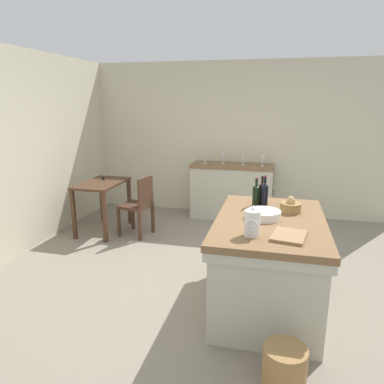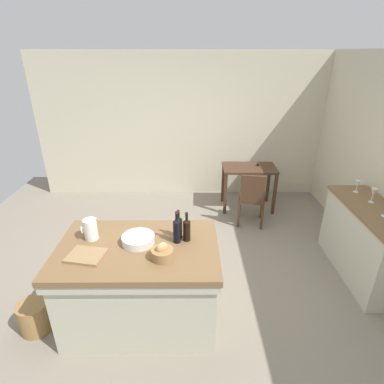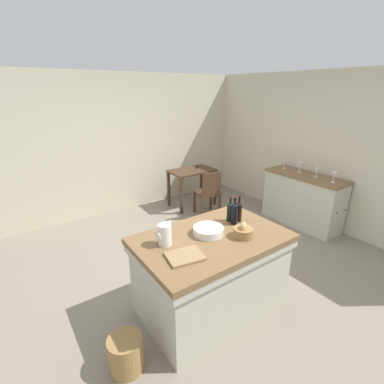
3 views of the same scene
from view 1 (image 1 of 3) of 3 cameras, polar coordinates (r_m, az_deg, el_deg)
ground_plane at (r=4.12m, az=3.20°, el=-13.82°), size 6.76×6.76×0.00m
wall_back at (r=4.86m, az=-28.41°, el=5.04°), size 5.32×0.12×2.60m
wall_right at (r=6.24m, az=7.74°, el=8.32°), size 0.12×5.20×2.60m
island_table at (r=3.53m, az=12.13°, el=-10.54°), size 1.54×0.99×0.89m
side_cabinet at (r=6.06m, az=6.37°, el=0.14°), size 0.52×1.39×0.92m
writing_desk at (r=5.51m, az=-14.22°, el=0.26°), size 0.91×0.58×0.82m
wooden_chair at (r=5.26m, az=-8.53°, el=-1.91°), size 0.47×0.47×0.89m
pitcher at (r=2.90m, az=9.61°, el=-4.92°), size 0.17×0.13×0.25m
wash_bowl at (r=3.37m, az=11.45°, el=-3.54°), size 0.31×0.31×0.08m
bread_basket at (r=3.61m, az=15.53°, el=-2.27°), size 0.20×0.20×0.16m
cutting_board at (r=2.97m, az=15.29°, el=-6.80°), size 0.36×0.31×0.02m
wine_bottle_dark at (r=3.80m, az=11.13°, el=-0.17°), size 0.07×0.07×0.30m
wine_bottle_amber at (r=3.72m, az=10.23°, el=-0.45°), size 0.07×0.07×0.30m
wine_bottle_green at (r=3.70m, az=11.55°, el=-0.40°), size 0.07×0.07×0.33m
wine_glass_far_left at (r=5.88m, az=11.27°, el=5.25°), size 0.07×0.07×0.18m
wine_glass_left at (r=5.94m, az=8.24°, el=5.33°), size 0.07×0.07×0.15m
wine_glass_middle at (r=6.02m, az=4.98°, el=5.71°), size 0.07×0.07×0.18m
wine_glass_right at (r=6.03m, az=2.16°, el=5.63°), size 0.07×0.07×0.16m
wicker_hamper at (r=2.80m, az=14.59°, el=-25.71°), size 0.30×0.30×0.32m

